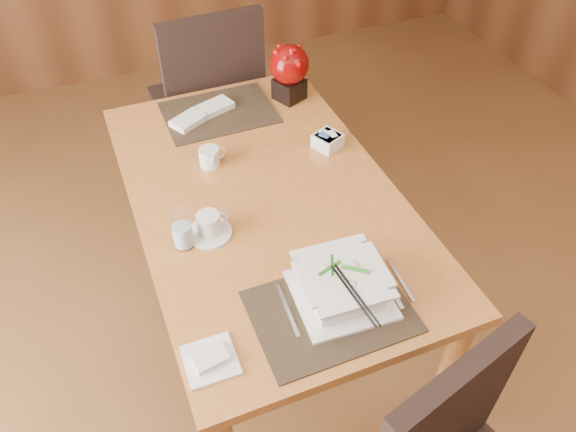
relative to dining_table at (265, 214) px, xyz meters
name	(u,v)px	position (x,y,z in m)	size (l,w,h in m)	color
dining_table	(265,214)	(0.00, 0.00, 0.00)	(0.90, 1.50, 0.75)	#B56E32
placemat_near	(331,311)	(0.00, -0.55, 0.10)	(0.45, 0.33, 0.01)	black
placemat_far	(219,112)	(0.00, 0.55, 0.10)	(0.45, 0.33, 0.01)	black
soup_setting	(342,285)	(0.05, -0.51, 0.15)	(0.29, 0.29, 0.11)	white
coffee_cup	(209,226)	(-0.23, -0.12, 0.13)	(0.15, 0.15, 0.08)	white
water_glass	(181,227)	(-0.32, -0.13, 0.18)	(0.07, 0.07, 0.16)	white
creamer_jug	(209,157)	(-0.13, 0.23, 0.13)	(0.10, 0.10, 0.07)	white
sugar_caddy	(328,141)	(0.32, 0.17, 0.13)	(0.09, 0.09, 0.06)	white
berry_decor	(289,69)	(0.32, 0.55, 0.23)	(0.17, 0.17, 0.24)	black
napkins_far	(204,112)	(-0.06, 0.55, 0.12)	(0.28, 0.10, 0.03)	white
bread_plate	(211,360)	(-0.37, -0.58, 0.10)	(0.14, 0.14, 0.01)	white
far_chair	(210,96)	(0.06, 0.94, -0.06)	(0.50, 0.51, 1.05)	black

